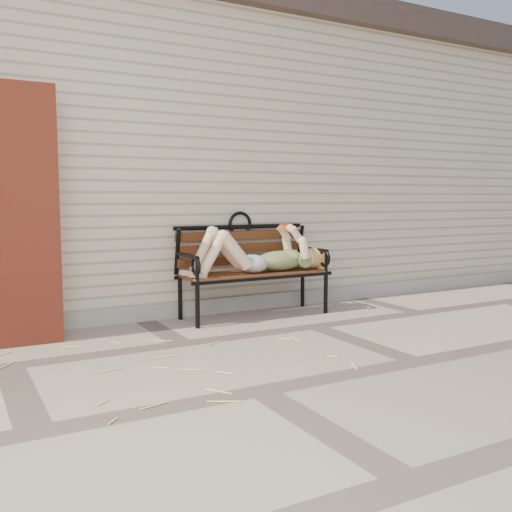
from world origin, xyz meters
TOP-DOWN VIEW (x-y plane):
  - ground at (0.00, 0.00)m, footprint 80.00×80.00m
  - house_wall at (0.00, 3.00)m, footprint 8.00×4.00m
  - house_roof at (0.00, 3.00)m, footprint 8.30×4.30m
  - foundation_strip at (0.00, 0.97)m, footprint 8.00×0.10m
  - brick_pillar at (-2.30, 0.75)m, footprint 0.50×0.50m
  - garden_bench at (-0.25, 0.74)m, footprint 1.55×0.62m
  - reading_woman at (-0.24, 0.62)m, footprint 1.46×0.33m
  - straw_scatter at (-1.69, -0.67)m, footprint 3.00×1.73m

SIDE VIEW (x-z plane):
  - ground at x=0.00m, z-range 0.00..0.00m
  - straw_scatter at x=-1.69m, z-range 0.00..0.01m
  - foundation_strip at x=0.00m, z-range 0.00..0.15m
  - garden_bench at x=-0.25m, z-range 0.06..1.07m
  - reading_woman at x=-0.24m, z-range 0.37..0.83m
  - brick_pillar at x=-2.30m, z-range 0.00..2.00m
  - house_wall at x=0.00m, z-range 0.00..3.00m
  - house_roof at x=0.00m, z-range 3.00..3.30m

